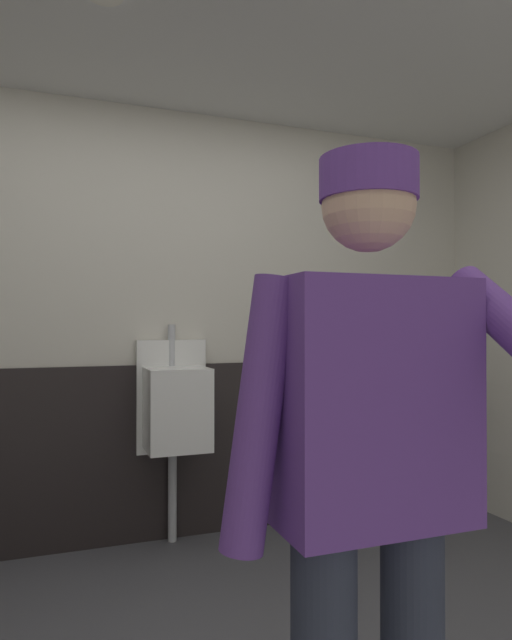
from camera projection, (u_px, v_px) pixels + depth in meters
wall_back at (156, 322)px, 3.23m from camera, size 4.85×0.12×2.50m
wainscot_band_back at (158, 452)px, 3.15m from camera, size 4.25×0.03×1.01m
urinal_solo at (176, 407)px, 3.04m from camera, size 0.40×0.34×1.24m
person at (371, 467)px, 1.17m from camera, size 0.64×0.60×1.60m
soap_dispenser at (304, 333)px, 3.45m from camera, size 0.10×0.07×0.18m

